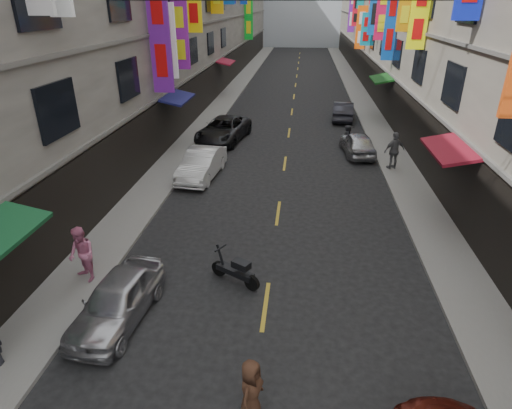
% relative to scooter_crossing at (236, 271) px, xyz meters
% --- Properties ---
extents(sidewalk_left, '(2.00, 90.00, 0.12)m').
position_rel_scooter_crossing_xyz_m(sidewalk_left, '(-4.99, 28.98, -0.38)').
color(sidewalk_left, slate).
rests_on(sidewalk_left, ground).
extents(sidewalk_right, '(2.00, 90.00, 0.12)m').
position_rel_scooter_crossing_xyz_m(sidewalk_right, '(7.01, 28.98, -0.38)').
color(sidewalk_right, slate).
rests_on(sidewalk_right, ground).
extents(street_awnings, '(13.99, 35.20, 0.41)m').
position_rel_scooter_crossing_xyz_m(street_awnings, '(-0.25, 12.98, 2.56)').
color(street_awnings, '#16552C').
rests_on(street_awnings, ground).
extents(lane_markings, '(0.12, 80.20, 0.01)m').
position_rel_scooter_crossing_xyz_m(lane_markings, '(1.01, 25.98, -0.44)').
color(lane_markings, gold).
rests_on(lane_markings, ground).
extents(scooter_crossing, '(1.62, 1.00, 1.14)m').
position_rel_scooter_crossing_xyz_m(scooter_crossing, '(0.00, 0.00, 0.00)').
color(scooter_crossing, black).
rests_on(scooter_crossing, ground).
extents(scooter_far_right, '(0.50, 1.80, 1.14)m').
position_rel_scooter_crossing_xyz_m(scooter_far_right, '(4.73, 15.53, 0.00)').
color(scooter_far_right, black).
rests_on(scooter_far_right, ground).
extents(car_left_near, '(1.86, 3.85, 1.27)m').
position_rel_scooter_crossing_xyz_m(car_left_near, '(-2.92, -2.00, 0.19)').
color(car_left_near, silver).
rests_on(car_left_near, ground).
extents(car_left_mid, '(1.86, 4.32, 1.38)m').
position_rel_scooter_crossing_xyz_m(car_left_mid, '(-2.99, 8.56, 0.25)').
color(car_left_mid, silver).
rests_on(car_left_mid, ground).
extents(car_left_far, '(3.21, 5.48, 1.43)m').
position_rel_scooter_crossing_xyz_m(car_left_far, '(-2.99, 14.72, 0.27)').
color(car_left_far, black).
rests_on(car_left_far, ground).
extents(car_right_mid, '(1.93, 3.94, 1.29)m').
position_rel_scooter_crossing_xyz_m(car_right_mid, '(5.01, 12.92, 0.20)').
color(car_right_mid, '#B2B2B7').
rests_on(car_right_mid, ground).
extents(car_right_far, '(1.79, 4.15, 1.33)m').
position_rel_scooter_crossing_xyz_m(car_right_far, '(4.81, 20.83, 0.22)').
color(car_right_far, '#282931').
rests_on(car_right_far, ground).
extents(pedestrian_lfar, '(1.05, 1.00, 1.79)m').
position_rel_scooter_crossing_xyz_m(pedestrian_lfar, '(-4.61, -0.48, 0.57)').
color(pedestrian_lfar, pink).
rests_on(pedestrian_lfar, sidewalk_left).
extents(pedestrian_rfar, '(1.28, 1.01, 1.92)m').
position_rel_scooter_crossing_xyz_m(pedestrian_rfar, '(6.56, 10.50, 0.64)').
color(pedestrian_rfar, '#5E5E61').
rests_on(pedestrian_rfar, sidewalk_right).
extents(pedestrian_crossing, '(0.71, 0.87, 1.53)m').
position_rel_scooter_crossing_xyz_m(pedestrian_crossing, '(1.03, -4.69, 0.32)').
color(pedestrian_crossing, '#44281B').
rests_on(pedestrian_crossing, ground).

